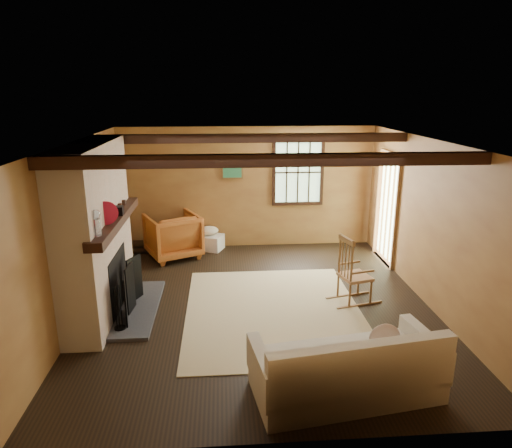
{
  "coord_description": "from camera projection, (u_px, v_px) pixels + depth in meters",
  "views": [
    {
      "loc": [
        -0.49,
        -6.12,
        3.06
      ],
      "look_at": [
        -0.01,
        0.4,
        1.14
      ],
      "focal_mm": 32.0,
      "sensor_mm": 36.0,
      "label": 1
    }
  ],
  "objects": [
    {
      "name": "ground",
      "position": [
        259.0,
        305.0,
        6.75
      ],
      "size": [
        5.5,
        5.5,
        0.0
      ],
      "primitive_type": "plane",
      "color": "black",
      "rests_on": "ground"
    },
    {
      "name": "room_envelope",
      "position": [
        273.0,
        194.0,
        6.55
      ],
      "size": [
        5.02,
        5.52,
        2.44
      ],
      "color": "#A27339",
      "rests_on": "ground"
    },
    {
      "name": "fireplace",
      "position": [
        98.0,
        238.0,
        6.28
      ],
      "size": [
        1.02,
        2.3,
        2.4
      ],
      "color": "#AF6543",
      "rests_on": "ground"
    },
    {
      "name": "rug",
      "position": [
        273.0,
        311.0,
        6.57
      ],
      "size": [
        2.5,
        3.0,
        0.01
      ],
      "primitive_type": "cube",
      "color": "tan",
      "rests_on": "ground"
    },
    {
      "name": "rocking_chair",
      "position": [
        353.0,
        274.0,
        6.76
      ],
      "size": [
        0.82,
        0.56,
        1.03
      ],
      "rotation": [
        0.0,
        0.0,
        1.82
      ],
      "color": "tan",
      "rests_on": "ground"
    },
    {
      "name": "sofa",
      "position": [
        348.0,
        372.0,
        4.69
      ],
      "size": [
        2.04,
        1.14,
        0.78
      ],
      "rotation": [
        0.0,
        0.0,
        0.15
      ],
      "color": "silver",
      "rests_on": "ground"
    },
    {
      "name": "firewood_pile",
      "position": [
        145.0,
        246.0,
        8.9
      ],
      "size": [
        0.71,
        0.13,
        0.26
      ],
      "color": "brown",
      "rests_on": "ground"
    },
    {
      "name": "laundry_basket",
      "position": [
        210.0,
        242.0,
        9.09
      ],
      "size": [
        0.61,
        0.54,
        0.3
      ],
      "primitive_type": "cube",
      "rotation": [
        0.0,
        0.0,
        -0.39
      ],
      "color": "white",
      "rests_on": "ground"
    },
    {
      "name": "basket_pillow",
      "position": [
        209.0,
        231.0,
        9.02
      ],
      "size": [
        0.43,
        0.38,
        0.18
      ],
      "primitive_type": "ellipsoid",
      "rotation": [
        0.0,
        0.0,
        -0.3
      ],
      "color": "silver",
      "rests_on": "laundry_basket"
    },
    {
      "name": "armchair",
      "position": [
        173.0,
        236.0,
        8.61
      ],
      "size": [
        1.21,
        1.23,
        0.85
      ],
      "primitive_type": "imported",
      "rotation": [
        0.0,
        0.0,
        -2.7
      ],
      "color": "#BF6026",
      "rests_on": "ground"
    }
  ]
}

